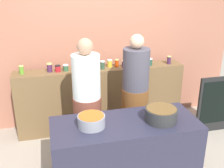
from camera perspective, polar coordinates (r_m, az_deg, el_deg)
The scene contains 23 objects.
ground at distance 3.84m, azimuth 1.29°, elevation -16.67°, with size 12.00×12.00×0.00m, color #A59786.
storefront_wall at distance 4.53m, azimuth -3.36°, elevation 10.28°, with size 4.80×0.12×3.00m, color #A6664E.
display_shelf at distance 4.49m, azimuth -2.27°, elevation -2.94°, with size 2.70×0.36×1.04m, color brown.
prep_table at distance 3.36m, azimuth 2.71°, elevation -14.18°, with size 1.70×0.70×0.82m, color #29283C.
preserve_jar_0 at distance 4.24m, azimuth -18.45°, elevation 2.84°, with size 0.07×0.07×0.13m.
preserve_jar_1 at distance 4.22m, azimuth -12.96°, elevation 3.39°, with size 0.08×0.08×0.13m.
preserve_jar_2 at distance 4.20m, azimuth -11.28°, elevation 3.22°, with size 0.09×0.09×0.10m.
preserve_jar_3 at distance 4.22m, azimuth -9.68°, elevation 3.39°, with size 0.09×0.09×0.10m.
preserve_jar_4 at distance 4.19m, azimuth -7.71°, elevation 3.53°, with size 0.08×0.08×0.12m.
preserve_jar_5 at distance 4.28m, azimuth -5.90°, elevation 4.05°, with size 0.08×0.08×0.13m.
preserve_jar_6 at distance 4.24m, azimuth -3.76°, elevation 3.89°, with size 0.07×0.07×0.12m.
preserve_jar_7 at distance 4.24m, azimuth -2.00°, elevation 4.00°, with size 0.07×0.07×0.13m.
preserve_jar_8 at distance 4.35m, azimuth -0.49°, elevation 4.37°, with size 0.08×0.08×0.12m.
preserve_jar_9 at distance 4.36m, azimuth 0.99°, elevation 4.42°, with size 0.07×0.07×0.12m.
preserve_jar_10 at distance 4.34m, azimuth 2.61°, elevation 4.22°, with size 0.08×0.08×0.11m.
preserve_jar_11 at distance 4.46m, azimuth 6.62°, elevation 4.60°, with size 0.07×0.07×0.11m.
preserve_jar_12 at distance 4.48m, azimuth 7.98°, elevation 4.64°, with size 0.08×0.08×0.12m.
preserve_jar_13 at distance 4.60m, azimuth 11.85°, elevation 4.96°, with size 0.07×0.07×0.13m.
cooking_pot_left at distance 3.04m, azimuth -4.34°, elevation -7.72°, with size 0.31×0.31×0.14m.
cooking_pot_center at distance 3.19m, azimuth 10.24°, elevation -6.30°, with size 0.37×0.37×0.16m.
cook_with_tongs at distance 3.61m, azimuth -5.21°, elevation -5.02°, with size 0.37×0.37×1.69m.
cook_in_cap at distance 3.87m, azimuth 4.84°, elevation -3.19°, with size 0.38×0.38×1.69m.
chalkboard_sign at distance 4.66m, azimuth 20.74°, elevation -4.03°, with size 0.59×0.05×0.94m.
Camera 1 is at (-0.80, -2.92, 2.36)m, focal length 43.63 mm.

